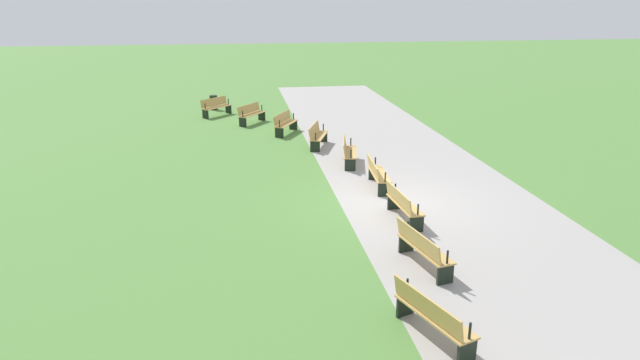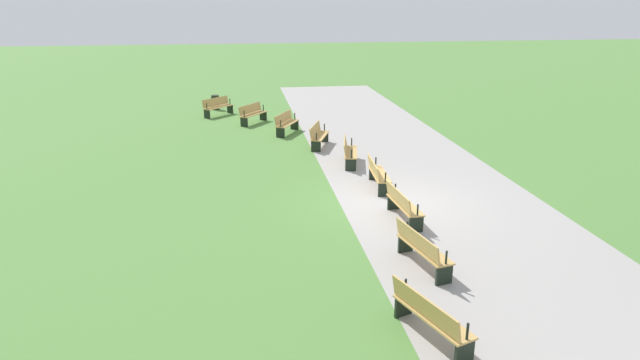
{
  "view_description": "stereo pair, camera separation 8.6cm",
  "coord_description": "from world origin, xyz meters",
  "px_view_note": "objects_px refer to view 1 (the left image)",
  "views": [
    {
      "loc": [
        14.23,
        -4.34,
        5.62
      ],
      "look_at": [
        -0.0,
        -2.12,
        0.8
      ],
      "focal_mm": 30.44,
      "sensor_mm": 36.0,
      "label": 1
    },
    {
      "loc": [
        14.24,
        -4.26,
        5.62
      ],
      "look_at": [
        -0.0,
        -2.12,
        0.8
      ],
      "focal_mm": 30.44,
      "sensor_mm": 36.0,
      "label": 2
    }
  ],
  "objects_px": {
    "bench_0": "(216,106)",
    "bench_5": "(377,173)",
    "bench_3": "(317,135)",
    "trash_bin": "(214,103)",
    "bench_1": "(251,113)",
    "bench_4": "(348,151)",
    "bench_2": "(285,123)",
    "bench_7": "(423,248)",
    "bench_8": "(432,315)",
    "bench_6": "(403,204)"
  },
  "relations": [
    {
      "from": "bench_5",
      "to": "bench_7",
      "type": "relative_size",
      "value": 0.98
    },
    {
      "from": "bench_1",
      "to": "bench_4",
      "type": "relative_size",
      "value": 0.94
    },
    {
      "from": "bench_7",
      "to": "bench_4",
      "type": "bearing_deg",
      "value": 168.12
    },
    {
      "from": "bench_4",
      "to": "trash_bin",
      "type": "relative_size",
      "value": 2.36
    },
    {
      "from": "bench_4",
      "to": "bench_6",
      "type": "height_order",
      "value": "same"
    },
    {
      "from": "bench_5",
      "to": "bench_7",
      "type": "distance_m",
      "value": 5.33
    },
    {
      "from": "bench_5",
      "to": "bench_7",
      "type": "bearing_deg",
      "value": 0.03
    },
    {
      "from": "bench_0",
      "to": "trash_bin",
      "type": "relative_size",
      "value": 2.08
    },
    {
      "from": "bench_8",
      "to": "bench_1",
      "type": "bearing_deg",
      "value": 168.06
    },
    {
      "from": "bench_6",
      "to": "bench_8",
      "type": "height_order",
      "value": "same"
    },
    {
      "from": "bench_0",
      "to": "bench_5",
      "type": "xyz_separation_m",
      "value": [
        11.99,
        5.24,
        0.0
      ]
    },
    {
      "from": "bench_3",
      "to": "trash_bin",
      "type": "height_order",
      "value": "bench_3"
    },
    {
      "from": "bench_3",
      "to": "bench_6",
      "type": "xyz_separation_m",
      "value": [
        7.89,
        1.09,
        0.0
      ]
    },
    {
      "from": "bench_1",
      "to": "trash_bin",
      "type": "bearing_deg",
      "value": -117.59
    },
    {
      "from": "bench_7",
      "to": "bench_2",
      "type": "bearing_deg",
      "value": 175.98
    },
    {
      "from": "bench_1",
      "to": "bench_4",
      "type": "bearing_deg",
      "value": 59.26
    },
    {
      "from": "bench_5",
      "to": "trash_bin",
      "type": "bearing_deg",
      "value": -154.38
    },
    {
      "from": "bench_8",
      "to": "trash_bin",
      "type": "height_order",
      "value": "bench_8"
    },
    {
      "from": "bench_1",
      "to": "bench_7",
      "type": "bearing_deg",
      "value": 47.44
    },
    {
      "from": "bench_0",
      "to": "bench_3",
      "type": "bearing_deg",
      "value": 75.07
    },
    {
      "from": "bench_2",
      "to": "bench_3",
      "type": "distance_m",
      "value": 2.67
    },
    {
      "from": "bench_6",
      "to": "bench_8",
      "type": "relative_size",
      "value": 0.98
    },
    {
      "from": "bench_4",
      "to": "trash_bin",
      "type": "bearing_deg",
      "value": -143.43
    },
    {
      "from": "bench_6",
      "to": "bench_4",
      "type": "bearing_deg",
      "value": 179.97
    },
    {
      "from": "bench_2",
      "to": "bench_8",
      "type": "distance_m",
      "value": 15.58
    },
    {
      "from": "bench_4",
      "to": "bench_0",
      "type": "bearing_deg",
      "value": -140.56
    },
    {
      "from": "bench_6",
      "to": "bench_8",
      "type": "bearing_deg",
      "value": -15.76
    },
    {
      "from": "bench_7",
      "to": "bench_8",
      "type": "xyz_separation_m",
      "value": [
        2.57,
        -0.72,
        0.0
      ]
    },
    {
      "from": "bench_5",
      "to": "bench_6",
      "type": "distance_m",
      "value": 2.67
    },
    {
      "from": "bench_3",
      "to": "trash_bin",
      "type": "xyz_separation_m",
      "value": [
        -8.4,
        -4.32,
        -0.09
      ]
    },
    {
      "from": "bench_7",
      "to": "bench_3",
      "type": "bearing_deg",
      "value": 172.05
    },
    {
      "from": "bench_2",
      "to": "bench_5",
      "type": "distance_m",
      "value": 7.96
    },
    {
      "from": "bench_3",
      "to": "bench_7",
      "type": "relative_size",
      "value": 1.0
    },
    {
      "from": "bench_7",
      "to": "bench_0",
      "type": "bearing_deg",
      "value": -176.15
    },
    {
      "from": "bench_0",
      "to": "bench_3",
      "type": "xyz_separation_m",
      "value": [
        6.78,
        4.15,
        0.0
      ]
    },
    {
      "from": "bench_4",
      "to": "trash_bin",
      "type": "height_order",
      "value": "bench_4"
    },
    {
      "from": "bench_0",
      "to": "bench_1",
      "type": "height_order",
      "value": "same"
    },
    {
      "from": "trash_bin",
      "to": "bench_0",
      "type": "bearing_deg",
      "value": 5.83
    },
    {
      "from": "bench_4",
      "to": "bench_8",
      "type": "height_order",
      "value": "same"
    },
    {
      "from": "bench_6",
      "to": "bench_8",
      "type": "distance_m",
      "value": 5.33
    },
    {
      "from": "bench_0",
      "to": "bench_5",
      "type": "bearing_deg",
      "value": 67.18
    },
    {
      "from": "trash_bin",
      "to": "bench_5",
      "type": "bearing_deg",
      "value": 21.66
    },
    {
      "from": "bench_4",
      "to": "bench_8",
      "type": "distance_m",
      "value": 10.56
    },
    {
      "from": "bench_1",
      "to": "bench_6",
      "type": "bearing_deg",
      "value": 51.38
    },
    {
      "from": "bench_0",
      "to": "bench_1",
      "type": "xyz_separation_m",
      "value": [
        2.06,
        1.69,
        0.0
      ]
    },
    {
      "from": "bench_0",
      "to": "bench_8",
      "type": "distance_m",
      "value": 20.31
    },
    {
      "from": "bench_3",
      "to": "bench_2",
      "type": "bearing_deg",
      "value": -136.58
    },
    {
      "from": "bench_3",
      "to": "bench_8",
      "type": "bearing_deg",
      "value": 19.8
    },
    {
      "from": "bench_2",
      "to": "bench_0",
      "type": "bearing_deg",
      "value": -116.83
    },
    {
      "from": "bench_1",
      "to": "bench_7",
      "type": "distance_m",
      "value": 15.58
    }
  ]
}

